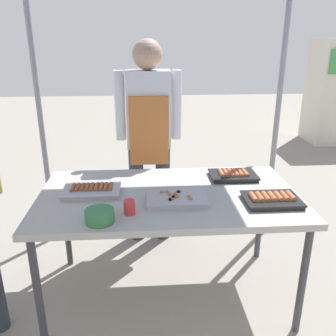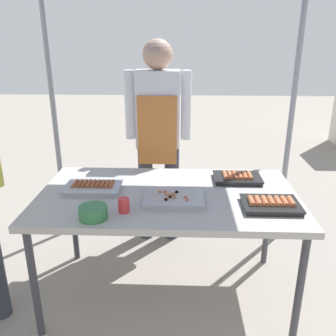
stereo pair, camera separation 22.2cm
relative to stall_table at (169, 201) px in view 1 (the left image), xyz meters
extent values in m
plane|color=gray|center=(0.00, 0.00, -0.70)|extent=(18.00, 18.00, 0.00)
cube|color=#B7B2A8|center=(0.00, 0.00, 0.03)|extent=(1.60, 0.90, 0.04)
cylinder|color=#3F3F44|center=(-0.74, -0.39, -0.34)|extent=(0.04, 0.04, 0.71)
cylinder|color=#3F3F44|center=(0.74, -0.39, -0.34)|extent=(0.04, 0.04, 0.71)
cylinder|color=#3F3F44|center=(-0.74, 0.39, -0.34)|extent=(0.04, 0.04, 0.71)
cylinder|color=#3F3F44|center=(0.74, 0.39, -0.34)|extent=(0.04, 0.04, 0.71)
cylinder|color=gray|center=(-0.95, 0.80, 0.42)|extent=(0.04, 0.04, 2.24)
cylinder|color=gray|center=(0.95, 0.80, 0.42)|extent=(0.04, 0.04, 2.24)
cube|color=#ADADB2|center=(-0.48, 0.05, 0.06)|extent=(0.34, 0.25, 0.02)
cube|color=#ADADB2|center=(-0.48, 0.05, 0.08)|extent=(0.35, 0.26, 0.01)
cylinder|color=#9E512D|center=(-0.59, 0.05, 0.09)|extent=(0.03, 0.11, 0.03)
cylinder|color=#9E512D|center=(-0.56, 0.05, 0.09)|extent=(0.03, 0.11, 0.03)
cylinder|color=#9E512D|center=(-0.53, 0.05, 0.09)|extent=(0.03, 0.11, 0.03)
cylinder|color=#9E512D|center=(-0.51, 0.05, 0.09)|extent=(0.03, 0.11, 0.03)
cylinder|color=#9E512D|center=(-0.48, 0.05, 0.09)|extent=(0.03, 0.11, 0.03)
cylinder|color=#9E512D|center=(-0.45, 0.05, 0.09)|extent=(0.03, 0.11, 0.03)
cylinder|color=#9E512D|center=(-0.42, 0.05, 0.09)|extent=(0.03, 0.11, 0.03)
cylinder|color=#9E512D|center=(-0.39, 0.05, 0.09)|extent=(0.03, 0.11, 0.03)
cylinder|color=#9E512D|center=(-0.36, 0.05, 0.09)|extent=(0.03, 0.11, 0.03)
cube|color=#ADADB2|center=(0.04, -0.11, 0.06)|extent=(0.34, 0.23, 0.02)
cube|color=#ADADB2|center=(0.04, -0.11, 0.08)|extent=(0.36, 0.25, 0.01)
cylinder|color=tan|center=(0.04, -0.16, 0.08)|extent=(0.25, 0.01, 0.01)
cube|color=#B7663D|center=(0.00, -0.16, 0.08)|extent=(0.02, 0.02, 0.02)
cube|color=#B7663D|center=(0.12, -0.16, 0.08)|extent=(0.02, 0.02, 0.02)
cube|color=#B7663D|center=(-0.01, -0.16, 0.08)|extent=(0.02, 0.02, 0.02)
cylinder|color=tan|center=(0.04, -0.13, 0.08)|extent=(0.25, 0.01, 0.01)
cube|color=#B7663D|center=(0.02, -0.13, 0.08)|extent=(0.02, 0.02, 0.02)
cube|color=#B7663D|center=(0.11, -0.13, 0.08)|extent=(0.02, 0.02, 0.02)
cube|color=#B7663D|center=(0.02, -0.13, 0.08)|extent=(0.02, 0.02, 0.02)
cube|color=#B7663D|center=(0.04, -0.13, 0.08)|extent=(0.02, 0.02, 0.02)
cylinder|color=tan|center=(0.04, -0.09, 0.08)|extent=(0.25, 0.01, 0.01)
cube|color=#B7663D|center=(0.00, -0.09, 0.08)|extent=(0.02, 0.02, 0.02)
cube|color=#B7663D|center=(0.03, -0.09, 0.08)|extent=(0.02, 0.02, 0.02)
cylinder|color=tan|center=(0.04, -0.06, 0.08)|extent=(0.25, 0.01, 0.01)
cube|color=#B7663D|center=(0.05, -0.06, 0.08)|extent=(0.02, 0.02, 0.02)
cube|color=#B7663D|center=(0.06, -0.06, 0.08)|extent=(0.02, 0.02, 0.02)
cube|color=#B7663D|center=(-0.01, -0.06, 0.08)|extent=(0.02, 0.02, 0.02)
cube|color=#B7663D|center=(-0.05, -0.06, 0.08)|extent=(0.02, 0.02, 0.02)
cube|color=black|center=(0.46, 0.23, 0.06)|extent=(0.30, 0.21, 0.02)
cube|color=black|center=(0.46, 0.23, 0.08)|extent=(0.32, 0.22, 0.01)
cylinder|color=#B7663D|center=(0.38, 0.23, 0.09)|extent=(0.03, 0.12, 0.03)
cylinder|color=#B7663D|center=(0.41, 0.23, 0.09)|extent=(0.03, 0.12, 0.03)
cylinder|color=#B7663D|center=(0.45, 0.23, 0.09)|extent=(0.03, 0.12, 0.03)
cylinder|color=#B7663D|center=(0.48, 0.23, 0.09)|extent=(0.03, 0.12, 0.03)
cylinder|color=#B7663D|center=(0.51, 0.23, 0.09)|extent=(0.03, 0.12, 0.03)
cylinder|color=#B7663D|center=(0.55, 0.23, 0.09)|extent=(0.03, 0.12, 0.03)
cube|color=black|center=(0.59, -0.17, 0.06)|extent=(0.31, 0.23, 0.02)
cube|color=black|center=(0.59, -0.17, 0.08)|extent=(0.32, 0.24, 0.01)
cylinder|color=#B7663D|center=(0.48, -0.17, 0.09)|extent=(0.03, 0.10, 0.03)
cylinder|color=#B7663D|center=(0.52, -0.17, 0.09)|extent=(0.03, 0.10, 0.03)
cylinder|color=#B7663D|center=(0.56, -0.17, 0.09)|extent=(0.03, 0.10, 0.03)
cylinder|color=#B7663D|center=(0.59, -0.17, 0.09)|extent=(0.03, 0.10, 0.03)
cylinder|color=#B7663D|center=(0.63, -0.17, 0.09)|extent=(0.03, 0.10, 0.03)
cylinder|color=#B7663D|center=(0.67, -0.17, 0.09)|extent=(0.03, 0.10, 0.03)
cylinder|color=#B7663D|center=(0.70, -0.17, 0.09)|extent=(0.03, 0.10, 0.03)
cylinder|color=#33723F|center=(-0.39, -0.34, 0.09)|extent=(0.15, 0.15, 0.07)
cylinder|color=red|center=(-0.23, -0.26, 0.09)|extent=(0.06, 0.06, 0.08)
cylinder|color=#333842|center=(-0.21, 0.75, -0.28)|extent=(0.12, 0.12, 0.84)
cylinder|color=#333842|center=(0.01, 0.75, -0.28)|extent=(0.12, 0.12, 0.84)
cube|color=white|center=(-0.10, 0.75, 0.44)|extent=(0.34, 0.20, 0.59)
cube|color=#CC7233|center=(-0.10, 0.64, 0.29)|extent=(0.30, 0.02, 0.53)
cylinder|color=white|center=(-0.32, 0.75, 0.47)|extent=(0.08, 0.08, 0.53)
cylinder|color=white|center=(0.12, 0.75, 0.47)|extent=(0.08, 0.08, 0.53)
sphere|color=tan|center=(-0.10, 0.75, 0.85)|extent=(0.23, 0.23, 0.23)
cube|color=beige|center=(2.99, 3.68, 0.13)|extent=(0.75, 0.69, 1.65)
camera|label=1|loc=(-0.15, -2.03, 0.96)|focal=38.33mm
camera|label=2|loc=(0.08, -2.03, 0.96)|focal=38.33mm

